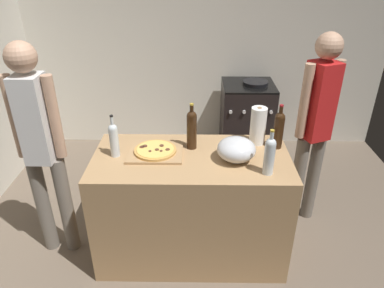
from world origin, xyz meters
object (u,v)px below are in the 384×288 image
(mixing_bowl, at_px, (236,149))
(paper_towel_roll, at_px, (258,126))
(wine_bottle_amber, at_px, (114,139))
(stove, at_px, (246,120))
(wine_bottle_dark, at_px, (270,155))
(wine_bottle_green, at_px, (192,128))
(person_in_stripes, at_px, (40,144))
(pizza, at_px, (155,150))
(wine_bottle_clear, at_px, (279,129))
(person_in_red, at_px, (315,123))

(mixing_bowl, relative_size, paper_towel_roll, 0.93)
(wine_bottle_amber, xyz_separation_m, stove, (1.17, 1.60, -0.58))
(wine_bottle_dark, xyz_separation_m, wine_bottle_green, (-0.51, 0.35, 0.02))
(wine_bottle_amber, bearing_deg, person_in_stripes, 179.75)
(pizza, relative_size, stove, 0.33)
(pizza, bearing_deg, paper_towel_roll, 13.29)
(person_in_stripes, bearing_deg, pizza, 1.94)
(stove, bearing_deg, wine_bottle_clear, -89.05)
(mixing_bowl, height_order, wine_bottle_amber, wine_bottle_amber)
(pizza, distance_m, wine_bottle_clear, 0.93)
(pizza, height_order, wine_bottle_green, wine_bottle_green)
(pizza, bearing_deg, person_in_stripes, -178.06)
(paper_towel_roll, bearing_deg, mixing_bowl, -125.54)
(wine_bottle_amber, distance_m, person_in_red, 1.61)
(wine_bottle_green, xyz_separation_m, stove, (0.62, 1.48, -0.60))
(paper_towel_roll, relative_size, person_in_stripes, 0.17)
(person_in_red, bearing_deg, pizza, -163.25)
(mixing_bowl, bearing_deg, stove, 79.59)
(wine_bottle_green, distance_m, stove, 1.71)
(wine_bottle_amber, relative_size, person_in_red, 0.19)
(wine_bottle_clear, height_order, wine_bottle_amber, wine_bottle_clear)
(mixing_bowl, xyz_separation_m, wine_bottle_clear, (0.33, 0.19, 0.07))
(pizza, height_order, wine_bottle_dark, wine_bottle_dark)
(mixing_bowl, bearing_deg, wine_bottle_amber, 176.83)
(wine_bottle_clear, relative_size, person_in_stripes, 0.20)
(pizza, distance_m, stove, 1.87)
(person_in_stripes, relative_size, person_in_red, 1.01)
(wine_bottle_amber, height_order, stove, wine_bottle_amber)
(person_in_stripes, bearing_deg, wine_bottle_green, 6.49)
(mixing_bowl, bearing_deg, wine_bottle_green, 150.87)
(wine_bottle_dark, xyz_separation_m, person_in_stripes, (-1.60, 0.22, -0.05))
(person_in_stripes, bearing_deg, paper_towel_roll, 7.50)
(wine_bottle_green, relative_size, stove, 0.38)
(wine_bottle_clear, bearing_deg, stove, 90.95)
(mixing_bowl, relative_size, person_in_stripes, 0.16)
(wine_bottle_dark, height_order, stove, wine_bottle_dark)
(pizza, xyz_separation_m, wine_bottle_clear, (0.91, 0.11, 0.13))
(pizza, xyz_separation_m, wine_bottle_green, (0.27, 0.10, 0.13))
(pizza, bearing_deg, wine_bottle_amber, -173.97)
(wine_bottle_amber, distance_m, stove, 2.07)
(mixing_bowl, height_order, wine_bottle_green, wine_bottle_green)
(pizza, xyz_separation_m, person_in_stripes, (-0.82, -0.03, 0.06))
(wine_bottle_dark, distance_m, person_in_red, 0.81)
(mixing_bowl, height_order, person_in_stripes, person_in_stripes)
(mixing_bowl, xyz_separation_m, paper_towel_roll, (0.19, 0.26, 0.06))
(wine_bottle_green, xyz_separation_m, wine_bottle_amber, (-0.56, -0.13, -0.03))
(wine_bottle_green, height_order, person_in_red, person_in_red)
(wine_bottle_dark, relative_size, wine_bottle_amber, 1.01)
(wine_bottle_clear, bearing_deg, paper_towel_roll, 154.70)
(pizza, relative_size, mixing_bowl, 1.13)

